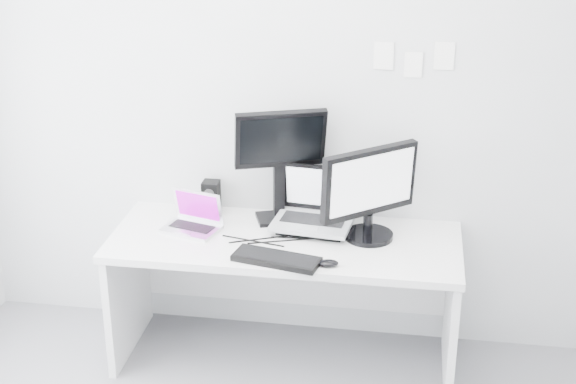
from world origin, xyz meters
name	(u,v)px	position (x,y,z in m)	size (l,w,h in m)	color
back_wall	(295,103)	(0.00, 1.60, 1.35)	(3.60, 3.60, 0.00)	#B3B5B7
desk	(285,301)	(0.00, 1.25, 0.36)	(1.80, 0.70, 0.73)	silver
macbook	(190,212)	(-0.50, 1.27, 0.84)	(0.28, 0.21, 0.21)	#BBBBC0
speaker	(211,197)	(-0.45, 1.52, 0.82)	(0.09, 0.09, 0.18)	black
dell_laptop	(313,201)	(0.13, 1.37, 0.90)	(0.40, 0.31, 0.34)	#ADAFB4
rear_monitor	(280,164)	(-0.06, 1.48, 1.05)	(0.47, 0.17, 0.64)	black
samsung_monitor	(370,193)	(0.43, 1.33, 0.98)	(0.55, 0.25, 0.50)	black
keyboard	(276,259)	(0.00, 0.99, 0.74)	(0.43, 0.15, 0.03)	black
mouse	(328,263)	(0.25, 0.98, 0.75)	(0.10, 0.06, 0.03)	black
wall_note_0	(384,56)	(0.45, 1.59, 1.62)	(0.10, 0.00, 0.14)	white
wall_note_1	(413,65)	(0.60, 1.59, 1.58)	(0.09, 0.00, 0.13)	white
wall_note_2	(444,56)	(0.75, 1.59, 1.63)	(0.10, 0.00, 0.14)	white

